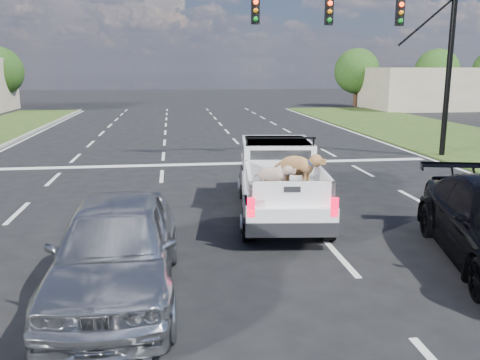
% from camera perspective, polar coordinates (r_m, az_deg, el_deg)
% --- Properties ---
extents(ground, '(160.00, 160.00, 0.00)m').
position_cam_1_polar(ground, '(9.58, 1.08, -9.20)').
color(ground, black).
rests_on(ground, ground).
extents(road_markings, '(17.75, 60.00, 0.01)m').
position_cam_1_polar(road_markings, '(15.82, -2.52, -0.46)').
color(road_markings, silver).
rests_on(road_markings, ground).
extents(traffic_signal, '(9.11, 0.31, 7.00)m').
position_cam_1_polar(traffic_signal, '(21.15, 16.84, 15.15)').
color(traffic_signal, black).
rests_on(traffic_signal, ground).
extents(building_right, '(12.00, 7.00, 3.60)m').
position_cam_1_polar(building_right, '(48.79, 21.28, 9.55)').
color(building_right, '#BCAD90').
rests_on(building_right, ground).
extents(tree_far_d, '(4.20, 4.20, 5.40)m').
position_cam_1_polar(tree_far_d, '(49.92, 12.99, 11.83)').
color(tree_far_d, '#332114').
rests_on(tree_far_d, ground).
extents(tree_far_e, '(4.20, 4.20, 5.40)m').
position_cam_1_polar(tree_far_e, '(53.23, 21.24, 11.33)').
color(tree_far_e, '#332114').
rests_on(tree_far_e, ground).
extents(pickup_truck, '(2.41, 5.27, 1.91)m').
position_cam_1_polar(pickup_truck, '(12.50, 4.49, 0.16)').
color(pickup_truck, black).
rests_on(pickup_truck, ground).
extents(silver_sedan, '(1.92, 4.66, 1.58)m').
position_cam_1_polar(silver_sedan, '(8.23, -13.70, -7.40)').
color(silver_sedan, '#A8AAAF').
rests_on(silver_sedan, ground).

